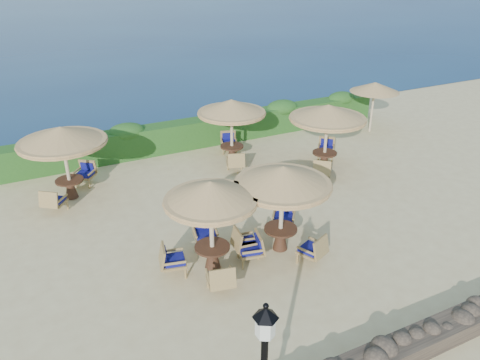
% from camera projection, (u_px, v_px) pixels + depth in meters
% --- Properties ---
extents(ground, '(120.00, 120.00, 0.00)m').
position_uv_depth(ground, '(289.00, 216.00, 15.45)').
color(ground, beige).
rests_on(ground, ground).
extents(sea, '(160.00, 160.00, 0.00)m').
position_uv_depth(sea, '(48.00, 9.00, 71.79)').
color(sea, '#0B2448').
rests_on(sea, ground).
extents(hedge, '(18.00, 0.90, 1.20)m').
position_uv_depth(hedge, '(205.00, 131.00, 20.98)').
color(hedge, '#1D4917').
rests_on(hedge, ground).
extents(stone_wall, '(15.00, 0.65, 0.44)m').
position_uv_depth(stone_wall, '(438.00, 334.00, 10.36)').
color(stone_wall, brown).
rests_on(stone_wall, ground).
extents(extra_parasol, '(2.30, 2.30, 2.41)m').
position_uv_depth(extra_parasol, '(375.00, 87.00, 21.81)').
color(extra_parasol, beige).
rests_on(extra_parasol, ground).
extents(cafe_set_0, '(2.88, 2.88, 2.65)m').
position_uv_depth(cafe_set_0, '(211.00, 213.00, 12.14)').
color(cafe_set_0, beige).
rests_on(cafe_set_0, ground).
extents(cafe_set_1, '(2.80, 2.80, 2.65)m').
position_uv_depth(cafe_set_1, '(282.00, 191.00, 12.90)').
color(cafe_set_1, beige).
rests_on(cafe_set_1, ground).
extents(cafe_set_2, '(2.98, 2.98, 2.65)m').
position_uv_depth(cafe_set_2, '(63.00, 144.00, 15.69)').
color(cafe_set_2, beige).
rests_on(cafe_set_2, ground).
extents(cafe_set_3, '(2.75, 2.88, 2.65)m').
position_uv_depth(cafe_set_3, '(232.00, 115.00, 18.57)').
color(cafe_set_3, beige).
rests_on(cafe_set_3, ground).
extents(cafe_set_4, '(2.98, 2.98, 2.65)m').
position_uv_depth(cafe_set_4, '(327.00, 120.00, 17.93)').
color(cafe_set_4, beige).
rests_on(cafe_set_4, ground).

